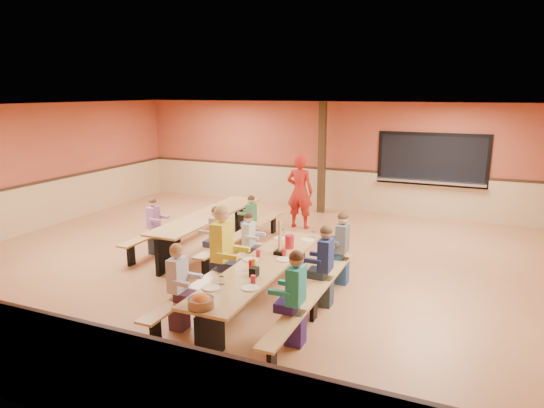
% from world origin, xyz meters
% --- Properties ---
extents(ground, '(12.00, 12.00, 0.00)m').
position_xyz_m(ground, '(0.00, 0.00, 0.00)').
color(ground, '#995F3A').
rests_on(ground, ground).
extents(room_envelope, '(12.04, 10.04, 3.02)m').
position_xyz_m(room_envelope, '(0.00, 0.00, 0.69)').
color(room_envelope, '#9C452D').
rests_on(room_envelope, ground).
extents(kitchen_pass_through, '(2.78, 0.28, 1.38)m').
position_xyz_m(kitchen_pass_through, '(2.60, 4.96, 1.49)').
color(kitchen_pass_through, black).
rests_on(kitchen_pass_through, ground).
extents(structural_post, '(0.18, 0.18, 3.00)m').
position_xyz_m(structural_post, '(-0.20, 4.40, 1.50)').
color(structural_post, black).
rests_on(structural_post, ground).
extents(cafeteria_table_main, '(1.91, 3.70, 0.74)m').
position_xyz_m(cafeteria_table_main, '(0.86, -1.87, 0.53)').
color(cafeteria_table_main, '#B28646').
rests_on(cafeteria_table_main, ground).
extents(cafeteria_table_second, '(1.91, 3.70, 0.74)m').
position_xyz_m(cafeteria_table_second, '(-1.44, 0.47, 0.53)').
color(cafeteria_table_second, '#B28646').
rests_on(cafeteria_table_second, ground).
extents(seated_child_white_left, '(0.38, 0.31, 1.23)m').
position_xyz_m(seated_child_white_left, '(0.03, -2.87, 0.62)').
color(seated_child_white_left, silver).
rests_on(seated_child_white_left, ground).
extents(seated_adult_yellow, '(0.50, 0.41, 1.48)m').
position_xyz_m(seated_adult_yellow, '(0.03, -1.61, 0.74)').
color(seated_adult_yellow, yellow).
rests_on(seated_adult_yellow, ground).
extents(seated_child_grey_left, '(0.34, 0.28, 1.15)m').
position_xyz_m(seated_child_grey_left, '(0.03, -0.64, 0.58)').
color(seated_child_grey_left, silver).
rests_on(seated_child_grey_left, ground).
extents(seated_child_teal_right, '(0.40, 0.33, 1.27)m').
position_xyz_m(seated_child_teal_right, '(1.68, -2.63, 0.64)').
color(seated_child_teal_right, teal).
rests_on(seated_child_teal_right, ground).
extents(seated_child_navy_right, '(0.40, 0.33, 1.27)m').
position_xyz_m(seated_child_navy_right, '(1.68, -1.33, 0.63)').
color(seated_child_navy_right, navy).
rests_on(seated_child_navy_right, ground).
extents(seated_child_char_right, '(0.39, 0.32, 1.25)m').
position_xyz_m(seated_child_char_right, '(1.68, -0.36, 0.63)').
color(seated_child_char_right, '#4D5258').
rests_on(seated_child_char_right, ground).
extents(seated_child_purple_sec, '(0.35, 0.28, 1.16)m').
position_xyz_m(seated_child_purple_sec, '(-2.26, -0.33, 0.58)').
color(seated_child_purple_sec, '#A0639F').
rests_on(seated_child_purple_sec, ground).
extents(seated_child_green_sec, '(0.33, 0.27, 1.12)m').
position_xyz_m(seated_child_green_sec, '(-0.61, 0.83, 0.56)').
color(seated_child_green_sec, '#3C7E46').
rests_on(seated_child_green_sec, ground).
extents(seated_child_tan_sec, '(0.37, 0.30, 1.20)m').
position_xyz_m(seated_child_tan_sec, '(-0.61, -0.65, 0.60)').
color(seated_child_tan_sec, tan).
rests_on(seated_child_tan_sec, ground).
extents(standing_woman, '(0.67, 0.45, 1.80)m').
position_xyz_m(standing_woman, '(-0.21, 2.71, 0.90)').
color(standing_woman, '#AD1C13').
rests_on(standing_woman, ground).
extents(punch_pitcher, '(0.16, 0.16, 0.22)m').
position_xyz_m(punch_pitcher, '(0.96, -1.00, 0.85)').
color(punch_pitcher, red).
rests_on(punch_pitcher, cafeteria_table_main).
extents(chip_bowl, '(0.32, 0.32, 0.15)m').
position_xyz_m(chip_bowl, '(0.80, -3.52, 0.81)').
color(chip_bowl, orange).
rests_on(chip_bowl, cafeteria_table_main).
extents(napkin_dispenser, '(0.10, 0.14, 0.13)m').
position_xyz_m(napkin_dispenser, '(0.96, -2.36, 0.80)').
color(napkin_dispenser, black).
rests_on(napkin_dispenser, cafeteria_table_main).
extents(condiment_mustard, '(0.06, 0.06, 0.17)m').
position_xyz_m(condiment_mustard, '(0.85, -2.14, 0.82)').
color(condiment_mustard, yellow).
rests_on(condiment_mustard, cafeteria_table_main).
extents(condiment_ketchup, '(0.06, 0.06, 0.17)m').
position_xyz_m(condiment_ketchup, '(0.83, -2.21, 0.82)').
color(condiment_ketchup, '#B2140F').
rests_on(condiment_ketchup, cafeteria_table_main).
extents(table_paddle, '(0.16, 0.16, 0.56)m').
position_xyz_m(table_paddle, '(0.93, -1.35, 0.88)').
color(table_paddle, black).
rests_on(table_paddle, cafeteria_table_main).
extents(place_settings, '(0.65, 3.30, 0.11)m').
position_xyz_m(place_settings, '(0.86, -1.87, 0.80)').
color(place_settings, beige).
rests_on(place_settings, cafeteria_table_main).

